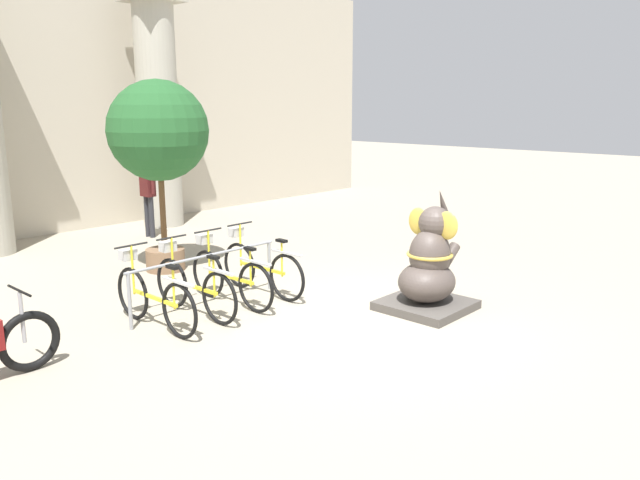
# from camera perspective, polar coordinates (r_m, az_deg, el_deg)

# --- Properties ---
(ground_plane) EXTENTS (60.00, 60.00, 0.00)m
(ground_plane) POSITION_cam_1_polar(r_m,az_deg,el_deg) (8.46, 4.06, -7.21)
(ground_plane) COLOR #9E937F
(building_facade) EXTENTS (20.00, 0.20, 6.00)m
(building_facade) POSITION_cam_1_polar(r_m,az_deg,el_deg) (14.90, -23.27, 12.10)
(building_facade) COLOR #BCB29E
(building_facade) RESTS_ON ground_plane
(column_right) EXTENTS (1.14, 1.14, 5.16)m
(column_right) POSITION_cam_1_polar(r_m,az_deg,el_deg) (14.98, -14.59, 11.25)
(column_right) COLOR #ADA899
(column_right) RESTS_ON ground_plane
(bike_rack) EXTENTS (2.52, 0.05, 0.77)m
(bike_rack) POSITION_cam_1_polar(r_m,az_deg,el_deg) (8.88, -10.40, -2.59)
(bike_rack) COLOR gray
(bike_rack) RESTS_ON ground_plane
(bicycle_0) EXTENTS (0.48, 1.77, 1.03)m
(bicycle_0) POSITION_cam_1_polar(r_m,az_deg,el_deg) (8.28, -15.00, -5.02)
(bicycle_0) COLOR black
(bicycle_0) RESTS_ON ground_plane
(bicycle_1) EXTENTS (0.48, 1.77, 1.03)m
(bicycle_1) POSITION_cam_1_polar(r_m,az_deg,el_deg) (8.64, -11.53, -4.11)
(bicycle_1) COLOR black
(bicycle_1) RESTS_ON ground_plane
(bicycle_2) EXTENTS (0.48, 1.77, 1.03)m
(bicycle_2) POSITION_cam_1_polar(r_m,az_deg,el_deg) (9.02, -8.30, -3.27)
(bicycle_2) COLOR black
(bicycle_2) RESTS_ON ground_plane
(bicycle_3) EXTENTS (0.48, 1.77, 1.03)m
(bicycle_3) POSITION_cam_1_polar(r_m,az_deg,el_deg) (9.45, -5.45, -2.47)
(bicycle_3) COLOR black
(bicycle_3) RESTS_ON ground_plane
(elephant_statue) EXTENTS (1.12, 1.12, 1.70)m
(elephant_statue) POSITION_cam_1_polar(r_m,az_deg,el_deg) (8.82, 9.94, -2.61)
(elephant_statue) COLOR #4C4742
(elephant_statue) RESTS_ON ground_plane
(person_pedestrian) EXTENTS (0.24, 0.47, 1.81)m
(person_pedestrian) POSITION_cam_1_polar(r_m,az_deg,el_deg) (13.77, -15.49, 4.76)
(person_pedestrian) COLOR #28282D
(person_pedestrian) RESTS_ON ground_plane
(potted_tree) EXTENTS (1.67, 1.67, 3.23)m
(potted_tree) POSITION_cam_1_polar(r_m,az_deg,el_deg) (10.80, -14.54, 9.25)
(potted_tree) COLOR brown
(potted_tree) RESTS_ON ground_plane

